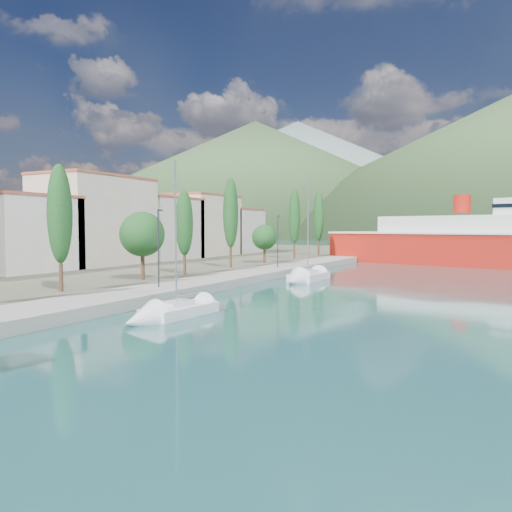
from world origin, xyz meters
The scene contains 8 objects.
ground centered at (0.00, 120.00, 0.00)m, with size 1400.00×1400.00×0.00m, color #1E4D4E.
quay centered at (-9.00, 26.00, 0.40)m, with size 5.00×88.00×0.80m, color gray.
land_strip centered at (-47.00, 36.00, 0.35)m, with size 70.00×148.00×0.70m, color #565644.
town_buildings centered at (-32.00, 36.91, 5.57)m, with size 9.20×69.20×11.30m.
tree_row centered at (-14.13, 30.84, 5.92)m, with size 4.05×65.01×11.03m.
lamp_posts centered at (-9.00, 14.66, 4.08)m, with size 0.15×45.23×6.06m.
sailboat_near centered at (-2.71, 7.02, 0.28)m, with size 2.68×7.32×10.31m.
sailboat_mid centered at (-3.15, 30.02, 0.32)m, with size 2.71×7.88×11.50m.
Camera 1 is at (15.66, -16.19, 5.44)m, focal length 35.00 mm.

